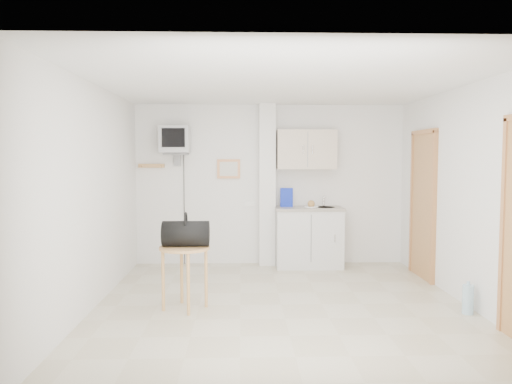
{
  "coord_description": "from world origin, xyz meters",
  "views": [
    {
      "loc": [
        -0.45,
        -5.58,
        1.68
      ],
      "look_at": [
        -0.27,
        0.6,
        1.25
      ],
      "focal_mm": 35.0,
      "sensor_mm": 36.0,
      "label": 1
    }
  ],
  "objects_px": {
    "water_bottle": "(468,299)",
    "crt_television": "(175,140)",
    "round_table": "(185,256)",
    "duffel_bag": "(186,233)"
  },
  "relations": [
    {
      "from": "round_table",
      "to": "duffel_bag",
      "type": "relative_size",
      "value": 1.36
    },
    {
      "from": "crt_television",
      "to": "duffel_bag",
      "type": "height_order",
      "value": "crt_television"
    },
    {
      "from": "duffel_bag",
      "to": "crt_television",
      "type": "bearing_deg",
      "value": 99.95
    },
    {
      "from": "water_bottle",
      "to": "crt_television",
      "type": "bearing_deg",
      "value": 144.83
    },
    {
      "from": "round_table",
      "to": "crt_television",
      "type": "bearing_deg",
      "value": 99.75
    },
    {
      "from": "crt_television",
      "to": "duffel_bag",
      "type": "bearing_deg",
      "value": -79.79
    },
    {
      "from": "crt_television",
      "to": "round_table",
      "type": "bearing_deg",
      "value": -80.25
    },
    {
      "from": "crt_television",
      "to": "water_bottle",
      "type": "bearing_deg",
      "value": -35.17
    },
    {
      "from": "water_bottle",
      "to": "round_table",
      "type": "bearing_deg",
      "value": 175.02
    },
    {
      "from": "duffel_bag",
      "to": "water_bottle",
      "type": "relative_size",
      "value": 1.45
    }
  ]
}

